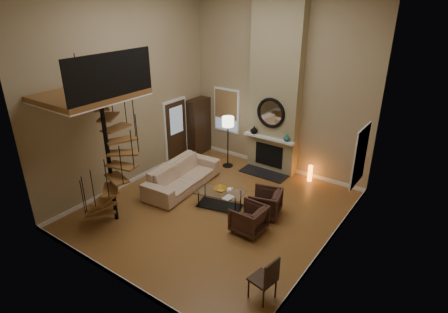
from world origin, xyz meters
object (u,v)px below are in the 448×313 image
Objects in this scene: armchair_far at (251,220)px; side_chair at (266,278)px; sofa at (182,175)px; hutch at (199,127)px; coffee_table at (220,197)px; floor_lamp at (228,126)px; armchair_near at (268,203)px; accent_lamp at (310,173)px.

side_chair is at bearing 39.84° from armchair_far.
sofa is 3.43× the size of armchair_far.
hutch is 3.86m from coffee_table.
coffee_table is 2.78m from floor_lamp.
side_chair is (3.92, -4.40, -0.89)m from floor_lamp.
floor_lamp is (1.52, -0.39, 0.46)m from hutch.
side_chair is at bearing -39.67° from coffee_table.
sofa reaches higher than armchair_near.
accent_lamp is (2.64, 0.59, -1.16)m from floor_lamp.
hutch reaches higher than side_chair.
hutch is at bearing -134.42° from armchair_near.
sofa is 3.34× the size of armchair_near.
coffee_table is at bearing -103.33° from sofa.
side_chair is (2.66, -2.20, 0.24)m from coffee_table.
sofa is 2.72× the size of side_chair.
floor_lamp is 1.80× the size of side_chair.
armchair_near is (2.78, 0.13, -0.04)m from sofa.
accent_lamp is (4.16, 0.21, -0.70)m from hutch.
armchair_far reaches higher than coffee_table.
armchair_near is at bearing -176.56° from armchair_far.
armchair_far is 1.51× the size of accent_lamp.
hutch is at bearing -126.24° from armchair_far.
side_chair reaches higher than sofa.
coffee_table is (-1.27, -0.35, -0.07)m from armchair_near.
sofa is 2.23m from floor_lamp.
floor_lamp is (-2.57, 2.73, 1.06)m from armchair_far.
hutch is at bearing -177.14° from accent_lamp.
armchair_near is at bearing 118.47° from side_chair.
armchair_far is (0.04, -0.88, 0.00)m from armchair_near.
floor_lamp reaches higher than accent_lamp.
armchair_far is at bearing -37.23° from hutch.
sofa is at bearing -97.12° from floor_lamp.
armchair_near is 3.31m from floor_lamp.
sofa is at bearing 171.38° from coffee_table.
armchair_far is at bearing -46.68° from floor_lamp.
armchair_near reaches higher than armchair_far.
floor_lamp reaches higher than armchair_near.
sofa is 3.86m from accent_lamp.
side_chair is at bearing -75.57° from accent_lamp.
sofa is 1.51× the size of floor_lamp.
sofa is at bearing -104.02° from armchair_far.
accent_lamp is (0.06, 3.32, -0.10)m from armchair_far.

